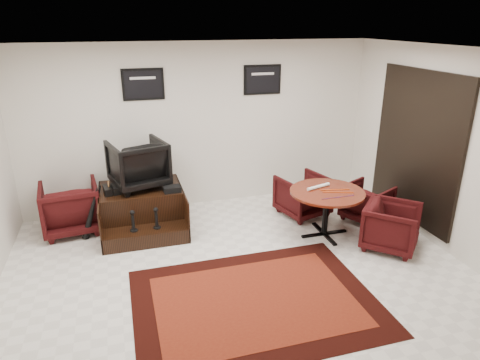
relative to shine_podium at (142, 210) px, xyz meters
name	(u,v)px	position (x,y,z in m)	size (l,w,h in m)	color
ground	(241,276)	(1.11, -1.78, -0.30)	(6.00, 6.00, 0.00)	white
room_shell	(271,138)	(1.51, -1.66, 1.49)	(6.02, 5.02, 2.81)	silver
area_rug	(255,301)	(1.11, -2.34, -0.29)	(2.81, 2.11, 0.01)	black
shine_podium	(142,210)	(0.00, 0.00, 0.00)	(1.26, 1.30, 0.65)	black
shine_chair	(138,162)	(0.00, 0.14, 0.76)	(0.80, 0.75, 0.82)	black
shoes_pair	(112,190)	(-0.43, -0.03, 0.40)	(0.27, 0.32, 0.11)	black
polish_kit	(172,189)	(0.46, -0.24, 0.39)	(0.26, 0.18, 0.09)	black
umbrella_black	(91,213)	(-0.75, -0.16, 0.12)	(0.31, 0.12, 0.83)	black
umbrella_hooked	(95,209)	(-0.71, 0.01, 0.10)	(0.30, 0.11, 0.80)	black
armchair_side	(70,205)	(-1.07, 0.19, 0.13)	(0.83, 0.78, 0.86)	black
meeting_table	(327,197)	(2.65, -1.04, 0.34)	(1.11, 1.11, 0.72)	#4E140B
table_chair_back	(303,193)	(2.63, -0.26, 0.08)	(0.74, 0.69, 0.76)	black
table_chair_window	(367,201)	(3.56, -0.75, 0.04)	(0.66, 0.62, 0.68)	black
table_chair_corner	(392,224)	(3.38, -1.67, 0.07)	(0.72, 0.68, 0.74)	black
paper_roll	(318,187)	(2.58, -0.90, 0.45)	(0.05, 0.05, 0.42)	white
table_clutter	(337,193)	(2.76, -1.14, 0.43)	(0.57, 0.33, 0.01)	#D0430B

